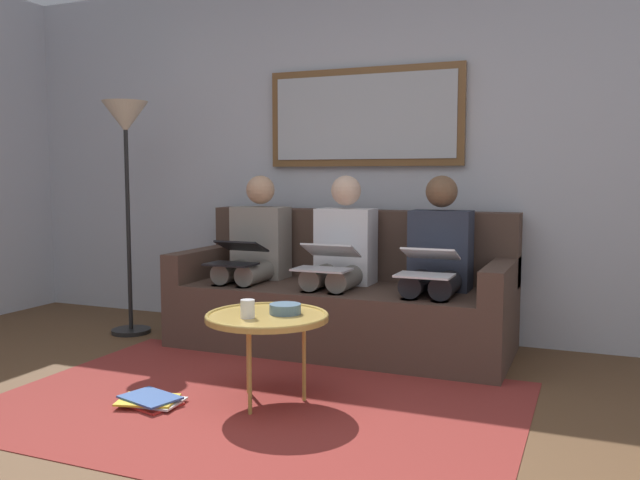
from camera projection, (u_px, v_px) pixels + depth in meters
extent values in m
cube|color=#B7BCC6|center=(368.00, 153.00, 4.80)|extent=(6.00, 0.12, 2.60)
cube|color=maroon|center=(255.00, 404.00, 3.32)|extent=(2.60, 1.80, 0.01)
cube|color=#4C382D|center=(340.00, 316.00, 4.40)|extent=(2.20, 0.90, 0.42)
cube|color=#4C382D|center=(358.00, 244.00, 4.68)|extent=(2.20, 0.20, 0.48)
cube|color=#4C382D|center=(501.00, 279.00, 3.98)|extent=(0.14, 0.90, 0.20)
cube|color=#4C382D|center=(206.00, 262.00, 4.77)|extent=(0.14, 0.90, 0.20)
cube|color=brown|center=(364.00, 117.00, 4.70)|extent=(1.43, 0.04, 0.69)
cube|color=#B2B7BC|center=(363.00, 117.00, 4.67)|extent=(1.33, 0.01, 0.59)
cylinder|color=tan|center=(267.00, 318.00, 3.30)|extent=(0.61, 0.61, 0.03)
torus|color=tan|center=(267.00, 315.00, 3.30)|extent=(0.61, 0.61, 0.02)
cylinder|color=#B28E42|center=(250.00, 372.00, 3.16)|extent=(0.02, 0.02, 0.42)
cylinder|color=#B28E42|center=(304.00, 360.00, 3.35)|extent=(0.02, 0.02, 0.42)
cylinder|color=#B28E42|center=(248.00, 354.00, 3.47)|extent=(0.02, 0.02, 0.42)
cylinder|color=silver|center=(248.00, 309.00, 3.23)|extent=(0.07, 0.07, 0.09)
cylinder|color=slate|center=(285.00, 309.00, 3.33)|extent=(0.16, 0.16, 0.05)
cube|color=#2D3342|center=(441.00, 250.00, 4.20)|extent=(0.38, 0.22, 0.50)
sphere|color=brown|center=(442.00, 191.00, 4.17)|extent=(0.20, 0.20, 0.20)
cylinder|color=#232328|center=(447.00, 284.00, 3.99)|extent=(0.14, 0.42, 0.14)
cylinder|color=#232328|center=(418.00, 282.00, 4.06)|extent=(0.14, 0.42, 0.14)
cylinder|color=#232328|center=(439.00, 337.00, 3.83)|extent=(0.11, 0.11, 0.42)
cylinder|color=#232328|center=(408.00, 335.00, 3.90)|extent=(0.11, 0.11, 0.42)
cube|color=white|center=(424.00, 275.00, 3.83)|extent=(0.32, 0.22, 0.01)
cube|color=white|center=(431.00, 254.00, 3.95)|extent=(0.32, 0.21, 0.09)
cube|color=#A5C6EA|center=(431.00, 253.00, 3.95)|extent=(0.29, 0.18, 0.07)
cube|color=silver|center=(346.00, 246.00, 4.45)|extent=(0.38, 0.22, 0.50)
sphere|color=beige|center=(346.00, 191.00, 4.41)|extent=(0.20, 0.20, 0.20)
cylinder|color=gray|center=(347.00, 278.00, 4.24)|extent=(0.14, 0.42, 0.14)
cylinder|color=gray|center=(321.00, 276.00, 4.31)|extent=(0.14, 0.42, 0.14)
cylinder|color=gray|center=(335.00, 328.00, 4.07)|extent=(0.11, 0.11, 0.42)
cylinder|color=gray|center=(309.00, 325.00, 4.14)|extent=(0.11, 0.11, 0.42)
cube|color=silver|center=(322.00, 269.00, 4.07)|extent=(0.34, 0.21, 0.01)
cube|color=silver|center=(331.00, 250.00, 4.20)|extent=(0.34, 0.20, 0.10)
cube|color=#A5C6EA|center=(331.00, 250.00, 4.20)|extent=(0.31, 0.17, 0.08)
cube|color=gray|center=(261.00, 242.00, 4.69)|extent=(0.38, 0.22, 0.50)
sphere|color=tan|center=(260.00, 190.00, 4.66)|extent=(0.20, 0.20, 0.20)
cylinder|color=gray|center=(258.00, 272.00, 4.48)|extent=(0.14, 0.42, 0.14)
cylinder|color=gray|center=(235.00, 271.00, 4.55)|extent=(0.14, 0.42, 0.14)
cylinder|color=gray|center=(244.00, 319.00, 4.32)|extent=(0.11, 0.11, 0.42)
cylinder|color=gray|center=(220.00, 317.00, 4.39)|extent=(0.11, 0.11, 0.42)
cube|color=black|center=(231.00, 264.00, 4.32)|extent=(0.32, 0.21, 0.01)
cube|color=black|center=(242.00, 246.00, 4.44)|extent=(0.32, 0.20, 0.09)
cube|color=#A5C6EA|center=(241.00, 246.00, 4.43)|extent=(0.29, 0.17, 0.07)
cube|color=red|center=(151.00, 403.00, 3.31)|extent=(0.32, 0.26, 0.01)
cube|color=white|center=(153.00, 401.00, 3.31)|extent=(0.29, 0.22, 0.01)
cube|color=yellow|center=(148.00, 400.00, 3.30)|extent=(0.32, 0.27, 0.01)
cube|color=#33569E|center=(150.00, 397.00, 3.30)|extent=(0.32, 0.27, 0.01)
cylinder|color=black|center=(131.00, 331.00, 4.83)|extent=(0.28, 0.28, 0.03)
cylinder|color=black|center=(128.00, 230.00, 4.76)|extent=(0.03, 0.03, 1.50)
cone|color=beige|center=(125.00, 117.00, 4.68)|extent=(0.32, 0.32, 0.22)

